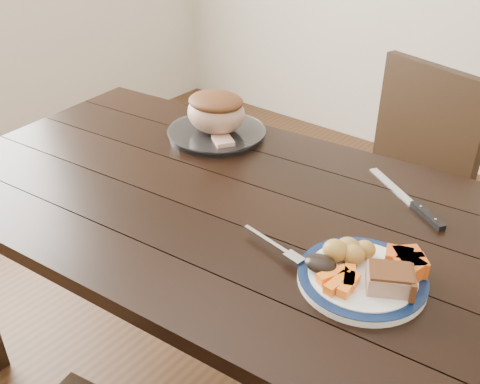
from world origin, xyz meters
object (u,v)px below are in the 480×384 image
Objects in this scene: dining_table at (222,224)px; roast_joint at (216,113)px; dinner_plate at (362,278)px; fork at (277,247)px; chair_far at (397,183)px; carving_knife at (418,208)px; pork_slice at (389,280)px; serving_platter at (217,134)px.

roast_joint is (-0.25, 0.26, 0.17)m from dining_table.
dining_table is 0.47m from dinner_plate.
fork is (0.26, -0.11, 0.11)m from dining_table.
fork reaches higher than dining_table.
chair_far is (0.19, 0.73, -0.13)m from dining_table.
roast_joint is at bearing 152.67° from fork.
chair_far is 0.58m from carving_knife.
pork_slice is 0.31× the size of carving_knife.
fork is at bearing -81.83° from carving_knife.
serving_platter reaches higher than dining_table.
serving_platter is at bearing 63.26° from chair_far.
carving_knife is at bearing 74.37° from fork.
pork_slice is 0.45× the size of roast_joint.
roast_joint is at bearing 133.16° from dining_table.
dining_table is 1.81× the size of chair_far.
pork_slice is (0.76, -0.34, 0.03)m from serving_platter.
chair_far is at bearing 46.80° from roast_joint.
chair_far is 0.91m from pork_slice.
dinner_plate is 0.88× the size of serving_platter.
dinner_plate is 0.96× the size of carving_knife.
fork is (0.51, -0.37, 0.01)m from serving_platter.
fork is (0.07, -0.84, 0.25)m from chair_far.
serving_platter is (-0.25, 0.26, 0.10)m from dining_table.
dining_table is 0.30m from fork.
carving_knife is (0.24, -0.47, 0.23)m from chair_far.
dining_table is 8.75× the size of roast_joint.
chair_far reaches higher than dinner_plate.
roast_joint is (-0.44, -0.47, 0.31)m from chair_far.
pork_slice is (0.32, -0.81, 0.27)m from chair_far.
chair_far is 4.83× the size of roast_joint.
dinner_plate is at bearing -25.87° from roast_joint.
fork is at bearing -36.45° from serving_platter.
chair_far is 10.64× the size of pork_slice.
carving_knife is (0.43, 0.26, 0.10)m from dining_table.
roast_joint is at bearing -147.37° from carving_knife.
chair_far reaches higher than pork_slice.
dining_table is 0.40m from roast_joint.
dining_table is 9.47× the size of fork.
serving_platter is at bearing 155.61° from pork_slice.
roast_joint is at bearing 154.13° from dinner_plate.
dinner_plate is 1.50× the size of fork.
dinner_plate is 3.06× the size of pork_slice.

